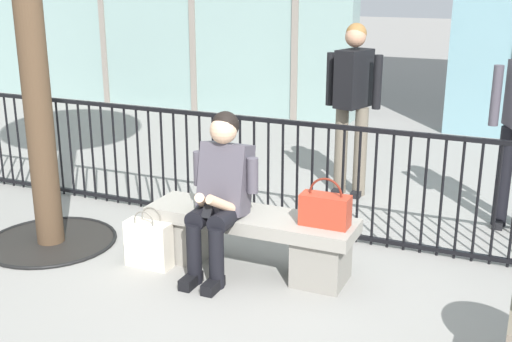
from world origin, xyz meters
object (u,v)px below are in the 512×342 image
object	(u,v)px
stone_bench	(251,235)
shopping_bag	(149,243)
seated_person_with_phone	(220,189)
bystander_further_back	(353,97)
handbag_on_bench	(325,209)

from	to	relation	value
stone_bench	shopping_bag	size ratio (longest dim) A/B	3.43
seated_person_with_phone	stone_bench	bearing A→B (deg)	34.75
bystander_further_back	seated_person_with_phone	bearing A→B (deg)	-100.17
stone_bench	bystander_further_back	distance (m)	2.15
bystander_further_back	stone_bench	bearing A→B (deg)	-95.64
stone_bench	bystander_further_back	world-z (taller)	bystander_further_back
bystander_further_back	handbag_on_bench	bearing A→B (deg)	-79.31
handbag_on_bench	seated_person_with_phone	bearing A→B (deg)	-171.19
stone_bench	handbag_on_bench	bearing A→B (deg)	-0.99
handbag_on_bench	shopping_bag	size ratio (longest dim) A/B	0.76
handbag_on_bench	bystander_further_back	xyz separation A→B (m)	(-0.38, 2.02, 0.43)
seated_person_with_phone	bystander_further_back	world-z (taller)	bystander_further_back
stone_bench	shopping_bag	bearing A→B (deg)	-159.28
seated_person_with_phone	handbag_on_bench	bearing A→B (deg)	8.81
bystander_further_back	shopping_bag	bearing A→B (deg)	-112.10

